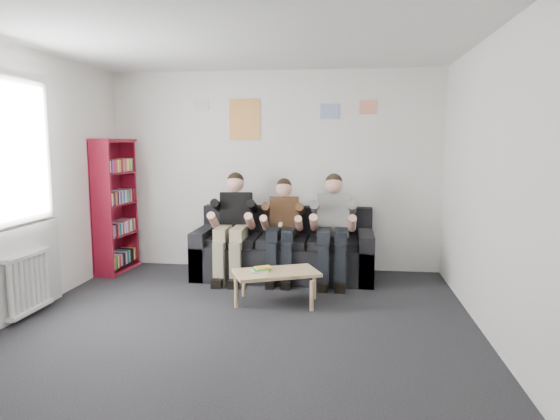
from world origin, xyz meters
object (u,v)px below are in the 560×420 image
bookshelf (116,206)px  coffee_table (276,275)px  person_right (333,229)px  person_middle (282,230)px  sofa (284,252)px  person_left (233,226)px

bookshelf → coffee_table: (2.34, -1.11, -0.58)m
coffee_table → person_right: (0.58, 0.93, 0.36)m
coffee_table → person_middle: (-0.05, 0.93, 0.34)m
sofa → person_right: person_right is taller
sofa → person_right: size_ratio=1.68×
sofa → coffee_table: sofa is taller
coffee_table → person_left: 1.21m
coffee_table → person_right: 1.16m
sofa → bookshelf: bearing=-179.5°
sofa → person_middle: bearing=-90.0°
person_middle → person_right: person_right is taller
bookshelf → person_middle: 2.30m
bookshelf → person_left: (1.65, -0.18, -0.22)m
bookshelf → person_middle: size_ratio=1.39×
bookshelf → coffee_table: bookshelf is taller
bookshelf → person_right: size_ratio=1.32×
sofa → bookshelf: size_ratio=1.27×
bookshelf → coffee_table: size_ratio=2.01×
coffee_table → person_left: person_left is taller
person_middle → bookshelf: bearing=168.3°
person_right → person_left: bearing=-179.5°
person_left → bookshelf: bearing=167.4°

